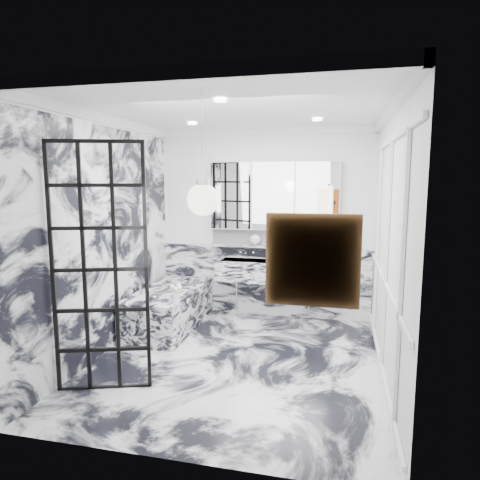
% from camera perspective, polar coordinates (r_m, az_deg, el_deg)
% --- Properties ---
extents(floor, '(3.60, 3.60, 0.00)m').
position_cam_1_polar(floor, '(5.08, -0.52, -15.84)').
color(floor, silver).
rests_on(floor, ground).
extents(ceiling, '(3.60, 3.60, 0.00)m').
position_cam_1_polar(ceiling, '(4.70, -0.57, 17.11)').
color(ceiling, white).
rests_on(ceiling, wall_back).
extents(wall_back, '(3.60, 0.00, 3.60)m').
position_cam_1_polar(wall_back, '(6.44, 3.25, 2.18)').
color(wall_back, white).
rests_on(wall_back, floor).
extents(wall_front, '(3.60, 0.00, 3.60)m').
position_cam_1_polar(wall_front, '(3.00, -8.73, -4.75)').
color(wall_front, white).
rests_on(wall_front, floor).
extents(wall_left, '(0.00, 3.60, 3.60)m').
position_cam_1_polar(wall_left, '(5.30, -17.59, 0.54)').
color(wall_left, white).
rests_on(wall_left, floor).
extents(wall_right, '(0.00, 3.60, 3.60)m').
position_cam_1_polar(wall_right, '(4.59, 19.26, -0.66)').
color(wall_right, white).
rests_on(wall_right, floor).
extents(marble_clad_back, '(3.18, 0.05, 1.05)m').
position_cam_1_polar(marble_clad_back, '(6.57, 3.15, -5.46)').
color(marble_clad_back, silver).
rests_on(marble_clad_back, floor).
extents(marble_clad_left, '(0.02, 3.56, 2.68)m').
position_cam_1_polar(marble_clad_left, '(5.30, -17.43, -0.11)').
color(marble_clad_left, silver).
rests_on(marble_clad_left, floor).
extents(panel_molding, '(0.03, 3.40, 2.30)m').
position_cam_1_polar(panel_molding, '(4.60, 18.95, -1.88)').
color(panel_molding, white).
rests_on(panel_molding, floor).
extents(soap_bottle_a, '(0.09, 0.09, 0.20)m').
position_cam_1_polar(soap_bottle_a, '(6.30, 8.67, 0.05)').
color(soap_bottle_a, '#8C5919').
rests_on(soap_bottle_a, ledge).
extents(soap_bottle_b, '(0.10, 0.10, 0.17)m').
position_cam_1_polar(soap_bottle_b, '(6.31, 7.95, -0.07)').
color(soap_bottle_b, '#4C4C51').
rests_on(soap_bottle_b, ledge).
extents(soap_bottle_c, '(0.12, 0.12, 0.14)m').
position_cam_1_polar(soap_bottle_c, '(6.30, 9.72, -0.28)').
color(soap_bottle_c, silver).
rests_on(soap_bottle_c, ledge).
extents(face_pot, '(0.16, 0.16, 0.16)m').
position_cam_1_polar(face_pot, '(6.41, 2.05, 0.04)').
color(face_pot, white).
rests_on(face_pot, ledge).
extents(amber_bottle, '(0.04, 0.04, 0.10)m').
position_cam_1_polar(amber_bottle, '(6.31, 8.27, -0.39)').
color(amber_bottle, '#8C5919').
rests_on(amber_bottle, ledge).
extents(flower_vase, '(0.09, 0.09, 0.12)m').
position_cam_1_polar(flower_vase, '(5.37, -8.51, -7.70)').
color(flower_vase, silver).
rests_on(flower_vase, bathtub).
extents(crittall_door, '(0.85, 0.31, 2.41)m').
position_cam_1_polar(crittall_door, '(4.32, -18.18, -3.77)').
color(crittall_door, black).
rests_on(crittall_door, floor).
extents(artwork, '(0.51, 0.05, 0.51)m').
position_cam_1_polar(artwork, '(2.81, 9.64, -2.69)').
color(artwork, '#B64512').
rests_on(artwork, wall_front).
extents(pendant_light, '(0.25, 0.25, 0.25)m').
position_cam_1_polar(pendant_light, '(3.34, -4.97, 5.36)').
color(pendant_light, white).
rests_on(pendant_light, ceiling).
extents(trough_sink, '(1.60, 0.45, 0.30)m').
position_cam_1_polar(trough_sink, '(6.29, 4.17, -4.16)').
color(trough_sink, silver).
rests_on(trough_sink, wall_back).
extents(ledge, '(1.90, 0.14, 0.04)m').
position_cam_1_polar(ledge, '(6.38, 4.43, -0.87)').
color(ledge, silver).
rests_on(ledge, wall_back).
extents(subway_tile, '(1.90, 0.03, 0.23)m').
position_cam_1_polar(subway_tile, '(6.42, 4.53, 0.40)').
color(subway_tile, white).
rests_on(subway_tile, wall_back).
extents(mirror_cabinet, '(1.90, 0.16, 1.00)m').
position_cam_1_polar(mirror_cabinet, '(6.32, 4.51, 5.87)').
color(mirror_cabinet, white).
rests_on(mirror_cabinet, wall_back).
extents(sconce_left, '(0.07, 0.07, 0.40)m').
position_cam_1_polar(sconce_left, '(6.40, -2.93, 5.56)').
color(sconce_left, white).
rests_on(sconce_left, mirror_cabinet).
extents(sconce_right, '(0.07, 0.07, 0.40)m').
position_cam_1_polar(sconce_right, '(6.15, 11.97, 5.29)').
color(sconce_right, white).
rests_on(sconce_right, mirror_cabinet).
extents(bathtub, '(0.75, 1.65, 0.55)m').
position_cam_1_polar(bathtub, '(6.13, -9.35, -8.96)').
color(bathtub, silver).
rests_on(bathtub, floor).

